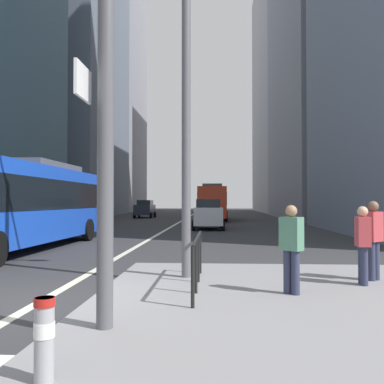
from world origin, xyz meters
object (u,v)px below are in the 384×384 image
car_oncoming_mid (145,209)px  pedestrian_far (373,236)px  street_lamp_post (186,45)px  car_receding_near (208,214)px  city_bus_blue_oncoming (22,201)px  pedestrian_waiting (363,242)px  bollard_left (44,335)px  city_bus_red_receding (213,201)px  pedestrian_walking (291,245)px

car_oncoming_mid → pedestrian_far: 38.45m
car_oncoming_mid → street_lamp_post: (7.21, -36.64, 4.29)m
street_lamp_post → car_receding_near: bearing=89.6°
city_bus_blue_oncoming → pedestrian_waiting: 12.06m
street_lamp_post → pedestrian_waiting: street_lamp_post is taller
pedestrian_far → car_receding_near: bearing=102.0°
car_receding_near → pedestrian_waiting: bearing=-79.5°
city_bus_blue_oncoming → bollard_left: (5.59, -11.28, -1.25)m
city_bus_red_receding → pedestrian_far: size_ratio=6.64×
city_bus_blue_oncoming → bollard_left: size_ratio=15.73×
pedestrian_waiting → bollard_left: bearing=-133.6°
pedestrian_walking → pedestrian_far: size_ratio=0.96×
car_receding_near → pedestrian_far: bearing=-78.0°
pedestrian_walking → car_oncoming_mid: bearing=103.6°
car_oncoming_mid → pedestrian_waiting: bearing=-73.9°
car_oncoming_mid → pedestrian_far: (11.18, -36.79, 0.09)m
car_oncoming_mid → car_receding_near: (7.34, -18.66, 0.00)m
city_bus_blue_oncoming → city_bus_red_receding: bearing=75.0°
bollard_left → pedestrian_walking: 4.84m
bollard_left → street_lamp_post: bearing=80.3°
car_receding_near → car_oncoming_mid: bearing=111.5°
city_bus_blue_oncoming → pedestrian_far: size_ratio=7.32×
city_bus_red_receding → car_receding_near: 13.64m
pedestrian_walking → car_receding_near: bearing=95.5°
car_receding_near → pedestrian_waiting: size_ratio=2.76×
city_bus_blue_oncoming → bollard_left: bearing=-63.6°
bollard_left → pedestrian_far: size_ratio=0.47×
city_bus_red_receding → car_receding_near: bearing=-90.9°
city_bus_red_receding → pedestrian_far: (3.63, -31.74, -0.76)m
city_bus_red_receding → bollard_left: 37.03m
city_bus_blue_oncoming → street_lamp_post: (6.52, -5.89, 3.45)m
city_bus_blue_oncoming → street_lamp_post: bearing=-42.1°
city_bus_red_receding → street_lamp_post: 31.79m
street_lamp_post → pedestrian_far: 5.79m
city_bus_blue_oncoming → pedestrian_walking: bearing=-41.1°
car_oncoming_mid → city_bus_blue_oncoming: bearing=-88.7°
city_bus_blue_oncoming → city_bus_red_receding: 26.61m
city_bus_blue_oncoming → pedestrian_far: bearing=-29.9°
city_bus_blue_oncoming → pedestrian_walking: (8.53, -7.45, -0.81)m
city_bus_red_receding → street_lamp_post: street_lamp_post is taller
car_oncoming_mid → pedestrian_waiting: 38.82m
street_lamp_post → pedestrian_far: street_lamp_post is taller
city_bus_blue_oncoming → car_receding_near: city_bus_blue_oncoming is taller
city_bus_blue_oncoming → pedestrian_walking: 11.35m
car_oncoming_mid → pedestrian_walking: 39.30m
car_receding_near → pedestrian_walking: size_ratio=2.70×
pedestrian_waiting → pedestrian_far: size_ratio=0.94×
car_receding_near → pedestrian_far: car_receding_near is taller
car_receding_near → pedestrian_walking: car_receding_near is taller
city_bus_red_receding → car_receding_near: city_bus_red_receding is taller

